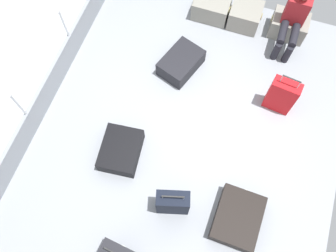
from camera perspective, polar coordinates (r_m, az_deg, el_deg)
name	(u,v)px	position (r m, az deg, el deg)	size (l,w,h in m)	color
ground_plane	(189,130)	(5.36, 3.42, -0.62)	(4.40, 5.20, 0.06)	gray
gunwale_port	(53,80)	(5.70, -17.83, 6.91)	(0.06, 5.20, 0.45)	gray
railing_port	(41,60)	(5.25, -19.57, 9.89)	(0.04, 4.20, 1.02)	silver
cargo_crate_0	(211,8)	(6.34, 6.89, 18.09)	(0.62, 0.41, 0.35)	gray
cargo_crate_1	(245,16)	(6.32, 12.18, 16.79)	(0.53, 0.48, 0.37)	gray
cargo_crate_2	(289,26)	(6.38, 18.65, 14.90)	(0.61, 0.41, 0.36)	gray
passenger_seated	(294,19)	(5.99, 19.40, 15.78)	(0.34, 0.66, 1.06)	maroon
suitcase_0	(238,218)	(4.93, 11.01, -14.19)	(0.59, 0.74, 0.25)	black
suitcase_1	(282,96)	(5.45, 17.61, 4.62)	(0.42, 0.23, 0.81)	red
suitcase_2	(173,203)	(4.71, 0.76, -12.10)	(0.46, 0.31, 0.68)	black
suitcase_4	(181,63)	(5.70, 2.07, 10.02)	(0.67, 0.80, 0.28)	black
suitcase_5	(121,150)	(5.12, -7.51, -3.87)	(0.60, 0.71, 0.25)	black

